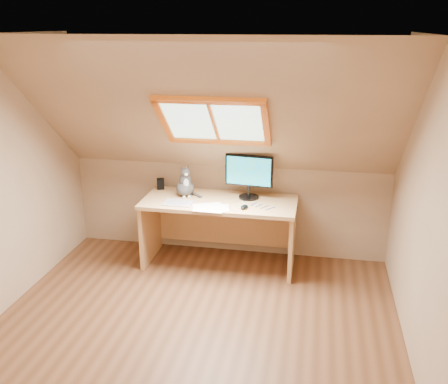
# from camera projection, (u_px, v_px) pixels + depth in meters

# --- Properties ---
(ground) EXTENTS (3.50, 3.50, 0.00)m
(ground) POSITION_uv_depth(u_px,v_px,m) (189.00, 338.00, 4.13)
(ground) COLOR brown
(ground) RESTS_ON ground
(room_shell) EXTENTS (3.52, 3.52, 2.41)m
(room_shell) POSITION_uv_depth(u_px,v_px,m) (182.00, 176.00, 3.59)
(room_shell) COLOR tan
(room_shell) RESTS_ON ground
(desk) EXTENTS (1.60, 0.70, 0.73)m
(desk) POSITION_uv_depth(u_px,v_px,m) (221.00, 218.00, 5.32)
(desk) COLOR tan
(desk) RESTS_ON ground
(monitor) EXTENTS (0.50, 0.21, 0.46)m
(monitor) POSITION_uv_depth(u_px,v_px,m) (249.00, 174.00, 5.16)
(monitor) COLOR black
(monitor) RESTS_ON desk
(cat) EXTENTS (0.26, 0.28, 0.35)m
(cat) POSITION_uv_depth(u_px,v_px,m) (185.00, 185.00, 5.29)
(cat) COLOR #47423F
(cat) RESTS_ON desk
(desk_speaker) EXTENTS (0.10, 0.10, 0.12)m
(desk_speaker) POSITION_uv_depth(u_px,v_px,m) (161.00, 184.00, 5.53)
(desk_speaker) COLOR black
(desk_speaker) RESTS_ON desk
(graphics_tablet) EXTENTS (0.29, 0.21, 0.01)m
(graphics_tablet) POSITION_uv_depth(u_px,v_px,m) (178.00, 203.00, 5.09)
(graphics_tablet) COLOR #B2B2B7
(graphics_tablet) RESTS_ON desk
(mouse) EXTENTS (0.09, 0.13, 0.03)m
(mouse) POSITION_uv_depth(u_px,v_px,m) (244.00, 207.00, 4.95)
(mouse) COLOR black
(mouse) RESTS_ON desk
(papers) EXTENTS (0.35, 0.30, 0.01)m
(papers) POSITION_uv_depth(u_px,v_px,m) (210.00, 208.00, 4.95)
(papers) COLOR white
(papers) RESTS_ON desk
(cables) EXTENTS (0.51, 0.26, 0.01)m
(cables) POSITION_uv_depth(u_px,v_px,m) (252.00, 206.00, 5.01)
(cables) COLOR silver
(cables) RESTS_ON desk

